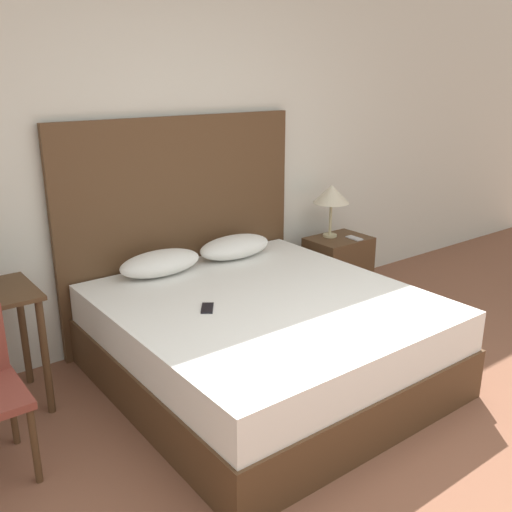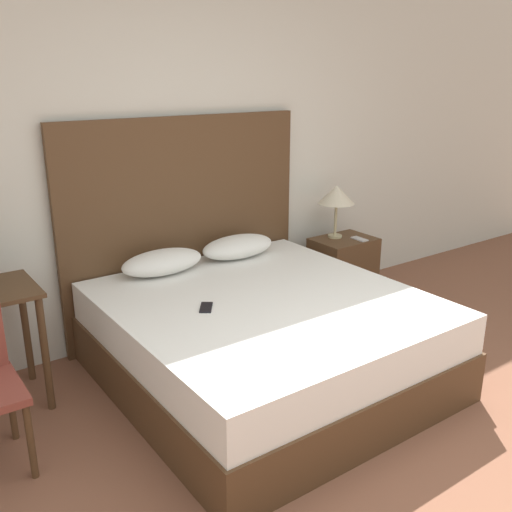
{
  "view_description": "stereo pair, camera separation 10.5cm",
  "coord_description": "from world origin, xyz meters",
  "views": [
    {
      "loc": [
        -1.98,
        -1.07,
        1.93
      ],
      "look_at": [
        0.07,
        1.62,
        0.82
      ],
      "focal_mm": 40.0,
      "sensor_mm": 36.0,
      "label": 1
    },
    {
      "loc": [
        -1.89,
        -1.13,
        1.93
      ],
      "look_at": [
        0.07,
        1.62,
        0.82
      ],
      "focal_mm": 40.0,
      "sensor_mm": 36.0,
      "label": 2
    }
  ],
  "objects": [
    {
      "name": "pillow_left",
      "position": [
        -0.25,
        2.3,
        0.65
      ],
      "size": [
        0.59,
        0.3,
        0.17
      ],
      "color": "white",
      "rests_on": "bed"
    },
    {
      "name": "headboard",
      "position": [
        0.07,
        2.53,
        0.81
      ],
      "size": [
        1.93,
        0.05,
        1.62
      ],
      "color": "#4C331E",
      "rests_on": "ground_plane"
    },
    {
      "name": "phone_on_nightstand",
      "position": [
        1.5,
        2.12,
        0.57
      ],
      "size": [
        0.08,
        0.15,
        0.01
      ],
      "color": "#B7B7BC",
      "rests_on": "nightstand"
    },
    {
      "name": "bed",
      "position": [
        0.07,
        1.53,
        0.28
      ],
      "size": [
        1.84,
        1.96,
        0.57
      ],
      "color": "#4C331E",
      "rests_on": "ground_plane"
    },
    {
      "name": "wall_back",
      "position": [
        0.0,
        2.61,
        1.35
      ],
      "size": [
        10.0,
        0.06,
        2.7
      ],
      "color": "silver",
      "rests_on": "ground_plane"
    },
    {
      "name": "phone_on_bed",
      "position": [
        -0.31,
        1.6,
        0.58
      ],
      "size": [
        0.14,
        0.16,
        0.01
      ],
      "color": "black",
      "rests_on": "bed"
    },
    {
      "name": "nightstand",
      "position": [
        1.41,
        2.22,
        0.28
      ],
      "size": [
        0.51,
        0.39,
        0.56
      ],
      "color": "#4C331E",
      "rests_on": "ground_plane"
    },
    {
      "name": "table_lamp",
      "position": [
        1.38,
        2.29,
        0.93
      ],
      "size": [
        0.31,
        0.31,
        0.45
      ],
      "color": "tan",
      "rests_on": "nightstand"
    },
    {
      "name": "pillow_right",
      "position": [
        0.38,
        2.3,
        0.65
      ],
      "size": [
        0.59,
        0.3,
        0.17
      ],
      "color": "white",
      "rests_on": "bed"
    }
  ]
}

